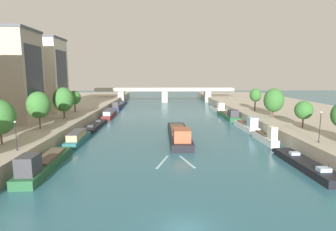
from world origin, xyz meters
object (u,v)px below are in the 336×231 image
barge_midriver (179,134)px  bridge_far (165,93)px  moored_boat_right_second (305,164)px  lamppost_left_bank (16,134)px  moored_boat_left_far (96,125)px  moored_boat_left_second (109,114)px  tree_right_second (255,95)px  moored_boat_left_gap_after (78,138)px  tree_left_far (63,100)px  moored_boat_right_near (247,125)px  moored_boat_left_midway (122,103)px  moored_boat_right_midway (229,115)px  moored_boat_right_downstream (218,108)px  tree_right_third (304,110)px  tree_left_past_mid (39,105)px  moored_boat_left_near (117,107)px  lamppost_right_bank (320,126)px  moored_boat_left_end (43,164)px  tree_left_end_of_row (74,98)px  tree_right_by_lamp (274,100)px  moored_boat_right_lone (265,137)px

barge_midriver → bridge_far: size_ratio=0.35×
moored_boat_right_second → lamppost_left_bank: bearing=178.4°
lamppost_left_bank → bridge_far: (21.76, 90.10, -0.50)m
moored_boat_left_far → moored_boat_left_second: 16.94m
tree_right_second → moored_boat_left_gap_after: bearing=-149.3°
tree_left_far → tree_right_second: 51.46m
moored_boat_right_near → tree_right_second: 17.10m
moored_boat_left_midway → moored_boat_right_midway: moored_boat_right_midway is taller
moored_boat_left_second → moored_boat_right_downstream: bearing=19.6°
lamppost_left_bank → moored_boat_left_second: bearing=84.9°
tree_right_third → tree_right_second: size_ratio=0.82×
moored_boat_left_second → tree_left_past_mid: 32.07m
moored_boat_left_near → lamppost_right_bank: lamppost_right_bank is taller
moored_boat_right_near → moored_boat_right_midway: moored_boat_right_near is taller
moored_boat_right_near → lamppost_left_bank: bearing=-147.7°
lamppost_right_bank → tree_left_far: bearing=152.1°
moored_boat_right_second → tree_left_past_mid: tree_left_past_mid is taller
moored_boat_left_second → lamppost_left_bank: (-4.07, -45.94, 3.84)m
tree_right_second → moored_boat_left_end: bearing=-136.4°
moored_boat_left_far → tree_left_end_of_row: size_ratio=2.60×
tree_right_by_lamp → moored_boat_right_downstream: bearing=102.7°
moored_boat_left_second → moored_boat_right_second: bearing=-52.9°
moored_boat_right_lone → lamppost_right_bank: lamppost_right_bank is taller
moored_boat_right_lone → tree_right_third: tree_right_third is taller
tree_left_past_mid → lamppost_right_bank: bearing=-14.6°
moored_boat_left_end → tree_left_end_of_row: tree_left_end_of_row is taller
barge_midriver → moored_boat_right_second: (16.25, -17.45, -0.47)m
moored_boat_left_second → bridge_far: bearing=68.2°
moored_boat_right_midway → tree_right_third: (7.42, -27.90, 5.11)m
tree_left_end_of_row → tree_right_second: bearing=1.6°
moored_boat_left_second → moored_boat_left_end: bearing=-90.2°
moored_boat_right_second → moored_boat_left_second: bearing=127.1°
moored_boat_left_near → lamppost_left_bank: 64.50m
moored_boat_right_second → lamppost_left_bank: size_ratio=3.62×
tree_right_by_lamp → tree_left_far: bearing=-180.0°
tree_right_third → tree_left_past_mid: bearing=179.3°
moored_boat_right_near → lamppost_right_bank: 22.91m
moored_boat_left_second → moored_boat_left_near: 18.33m
tree_left_end_of_row → lamppost_left_bank: (3.87, -38.26, -1.76)m
moored_boat_right_lone → tree_right_second: bearing=74.9°
moored_boat_left_end → moored_boat_left_second: size_ratio=1.00×
moored_boat_left_far → bridge_far: size_ratio=0.24×
tree_right_third → moored_boat_right_lone: bearing=-169.4°
moored_boat_left_end → moored_boat_right_near: (36.03, 26.37, 0.03)m
barge_midriver → tree_right_by_lamp: 27.16m
barge_midriver → tree_right_second: bearing=44.9°
moored_boat_left_near → bridge_far: size_ratio=0.23×
moored_boat_right_lone → moored_boat_left_gap_after: bearing=178.6°
barge_midriver → moored_boat_left_second: barge_midriver is taller
moored_boat_right_midway → tree_left_past_mid: (-43.67, -27.25, 6.21)m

